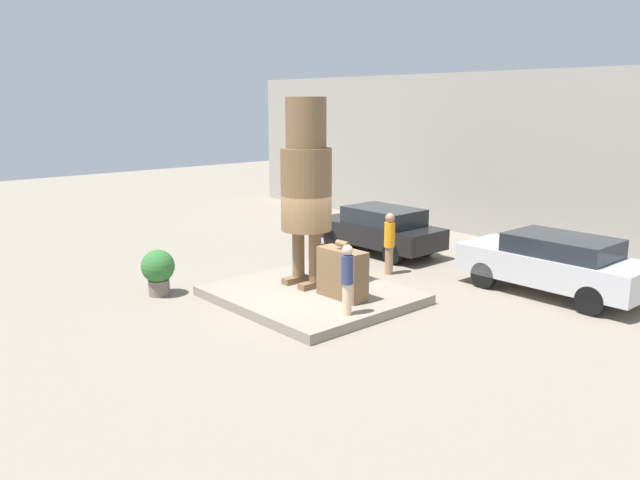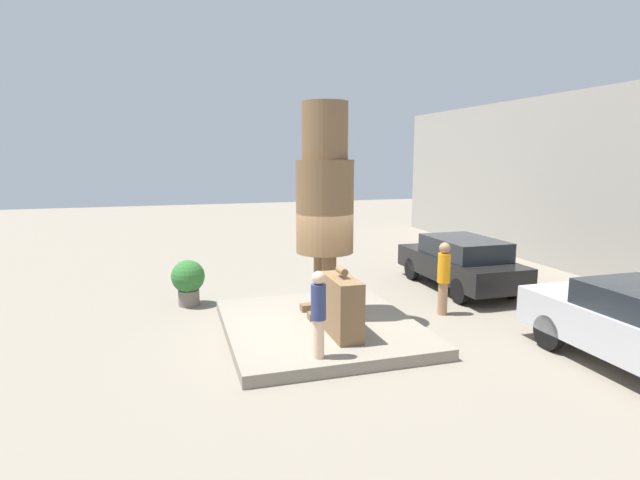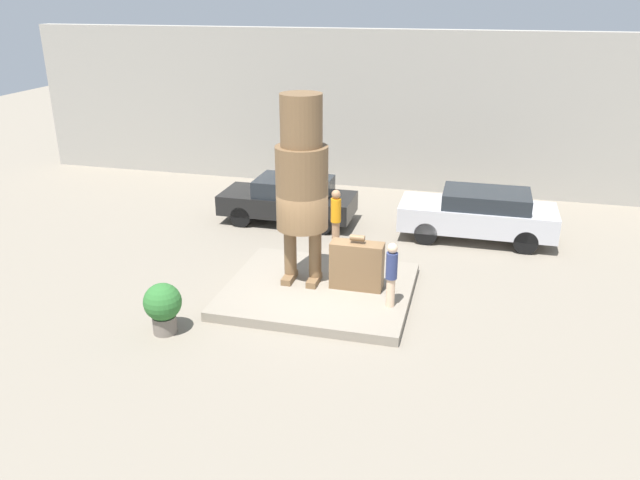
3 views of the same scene
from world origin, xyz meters
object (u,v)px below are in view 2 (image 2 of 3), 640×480
statue_figure (325,193)px  tourist (318,311)px  giant_suitcase (342,306)px  worker_hivis (444,275)px  planter_pot (188,280)px  parked_car_black (460,262)px

statue_figure → tourist: size_ratio=2.97×
giant_suitcase → worker_hivis: bearing=112.3°
tourist → planter_pot: tourist is taller
tourist → parked_car_black: bearing=127.1°
statue_figure → parked_car_black: statue_figure is taller
tourist → worker_hivis: (-2.16, 3.72, -0.13)m
parked_car_black → worker_hivis: bearing=139.0°
statue_figure → planter_pot: statue_figure is taller
planter_pot → worker_hivis: bearing=66.5°
tourist → giant_suitcase: bearing=141.3°
statue_figure → giant_suitcase: 2.53m
tourist → statue_figure: bearing=160.2°
giant_suitcase → worker_hivis: 3.21m
statue_figure → planter_pot: 4.34m
worker_hivis → tourist: bearing=-59.9°
statue_figure → worker_hivis: size_ratio=2.66×
tourist → parked_car_black: tourist is taller
tourist → parked_car_black: 6.76m
worker_hivis → planter_pot: bearing=-113.5°
parked_car_black → planter_pot: (-0.58, -7.42, -0.13)m
tourist → parked_car_black: (-4.07, 5.39, -0.30)m
parked_car_black → worker_hivis: 2.55m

